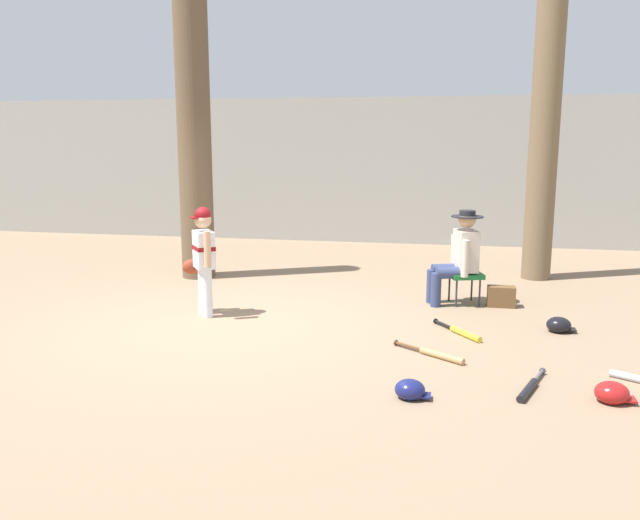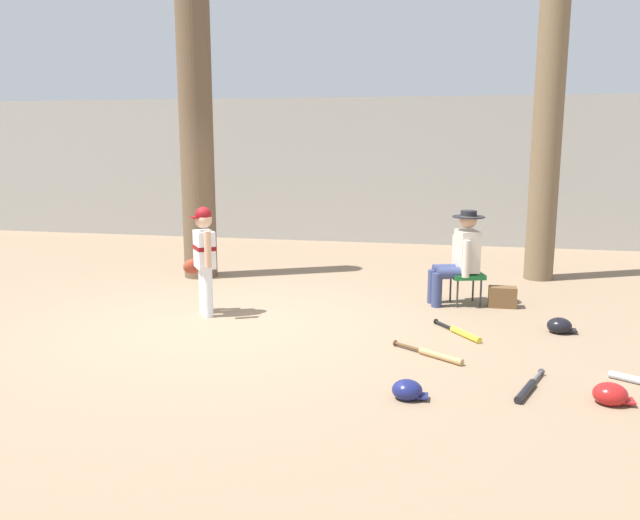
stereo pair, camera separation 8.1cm
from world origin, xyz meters
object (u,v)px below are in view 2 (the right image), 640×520
(young_ballplayer, at_px, (204,254))
(batting_helmet_red, at_px, (610,394))
(tree_behind_spectator, at_px, (548,117))
(folding_stool, at_px, (466,276))
(handbag_beside_stool, at_px, (502,297))
(bat_wood_tan, at_px, (435,355))
(bat_yellow_trainer, at_px, (462,333))
(batting_helmet_navy, at_px, (407,390))
(tree_near_player, at_px, (197,144))
(batting_helmet_black, at_px, (560,326))
(bat_black_composite, at_px, (527,389))
(seated_spectator, at_px, (459,255))

(young_ballplayer, height_order, batting_helmet_red, young_ballplayer)
(tree_behind_spectator, relative_size, folding_stool, 10.65)
(tree_behind_spectator, height_order, handbag_beside_stool, tree_behind_spectator)
(young_ballplayer, bearing_deg, bat_wood_tan, -20.23)
(bat_yellow_trainer, height_order, batting_helmet_navy, batting_helmet_navy)
(tree_behind_spectator, bearing_deg, batting_helmet_red, -89.77)
(tree_near_player, xyz_separation_m, folding_stool, (3.94, -0.91, -1.63))
(young_ballplayer, bearing_deg, batting_helmet_black, 1.39)
(tree_near_player, relative_size, batting_helmet_black, 14.99)
(batting_helmet_red, bearing_deg, bat_black_composite, 170.51)
(tree_near_player, height_order, handbag_beside_stool, tree_near_player)
(tree_near_player, bearing_deg, batting_helmet_navy, -50.16)
(bat_wood_tan, height_order, batting_helmet_red, batting_helmet_red)
(folding_stool, height_order, batting_helmet_black, folding_stool)
(handbag_beside_stool, xyz_separation_m, bat_yellow_trainer, (-0.50, -1.33, -0.10))
(bat_black_composite, height_order, batting_helmet_black, batting_helmet_black)
(bat_black_composite, bearing_deg, young_ballplayer, 153.90)
(seated_spectator, bearing_deg, batting_helmet_black, -43.16)
(young_ballplayer, xyz_separation_m, bat_black_composite, (3.55, -1.74, -0.71))
(tree_behind_spectator, distance_m, bat_black_composite, 5.25)
(bat_yellow_trainer, relative_size, batting_helmet_red, 2.10)
(seated_spectator, bearing_deg, folding_stool, 17.05)
(batting_helmet_black, bearing_deg, seated_spectator, 136.84)
(tree_near_player, relative_size, bat_black_composite, 6.25)
(seated_spectator, height_order, batting_helmet_red, seated_spectator)
(tree_behind_spectator, xyz_separation_m, batting_helmet_red, (0.02, -4.76, -2.30))
(folding_stool, distance_m, handbag_beside_stool, 0.51)
(folding_stool, bearing_deg, batting_helmet_black, -46.54)
(young_ballplayer, relative_size, batting_helmet_red, 4.07)
(bat_wood_tan, bearing_deg, tree_behind_spectator, 70.49)
(folding_stool, xyz_separation_m, batting_helmet_navy, (-0.49, -3.22, -0.29))
(folding_stool, relative_size, bat_yellow_trainer, 0.74)
(tree_behind_spectator, distance_m, batting_helmet_black, 3.64)
(tree_near_player, xyz_separation_m, bat_yellow_trainer, (3.89, -2.30, -1.96))
(bat_black_composite, xyz_separation_m, batting_helmet_red, (0.63, -0.10, 0.05))
(young_ballplayer, relative_size, handbag_beside_stool, 3.84)
(bat_yellow_trainer, bearing_deg, batting_helmet_black, 17.72)
(handbag_beside_stool, xyz_separation_m, batting_helmet_navy, (-0.95, -3.16, -0.06))
(tree_near_player, relative_size, young_ballplayer, 3.58)
(handbag_beside_stool, relative_size, batting_helmet_navy, 1.15)
(bat_black_composite, distance_m, bat_yellow_trainer, 1.59)
(batting_helmet_black, bearing_deg, batting_helmet_red, -86.69)
(bat_yellow_trainer, distance_m, batting_helmet_navy, 1.89)
(young_ballplayer, distance_m, bat_black_composite, 4.01)
(tree_behind_spectator, height_order, young_ballplayer, tree_behind_spectator)
(seated_spectator, xyz_separation_m, batting_helmet_red, (1.20, -2.96, -0.56))
(batting_helmet_navy, bearing_deg, tree_near_player, 129.84)
(bat_wood_tan, bearing_deg, bat_yellow_trainer, 71.79)
(seated_spectator, bearing_deg, tree_behind_spectator, 56.58)
(tree_near_player, relative_size, tree_behind_spectator, 0.88)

